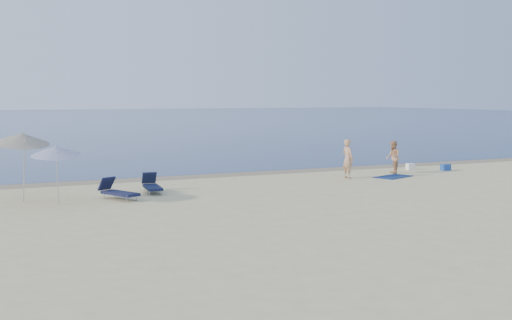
{
  "coord_description": "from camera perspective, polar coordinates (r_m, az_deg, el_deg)",
  "views": [
    {
      "loc": [
        -13.42,
        -8.13,
        3.62
      ],
      "look_at": [
        -2.4,
        16.0,
        1.0
      ],
      "focal_mm": 45.0,
      "sensor_mm": 36.0,
      "label": 1
    }
  ],
  "objects": [
    {
      "name": "blue_cooler",
      "position": [
        32.96,
        16.5,
        -0.62
      ],
      "size": [
        0.45,
        0.32,
        0.32
      ],
      "primitive_type": "cube",
      "rotation": [
        0.0,
        0.0,
        -0.01
      ],
      "color": "#1C459C",
      "rests_on": "ground"
    },
    {
      "name": "umbrella_near",
      "position": [
        22.52,
        -17.39,
        0.79
      ],
      "size": [
        1.97,
        1.99,
        2.12
      ],
      "rotation": [
        0.0,
        0.0,
        -0.24
      ],
      "color": "silver",
      "rests_on": "ground"
    },
    {
      "name": "wet_sand_strip",
      "position": [
        30.84,
        1.43,
        -1.1
      ],
      "size": [
        240.0,
        1.6,
        0.0
      ],
      "primitive_type": "cube",
      "color": "#847254",
      "rests_on": "ground"
    },
    {
      "name": "umbrella_far",
      "position": [
        23.66,
        -20.08,
        1.81
      ],
      "size": [
        2.26,
        2.28,
        2.56
      ],
      "rotation": [
        0.0,
        0.0,
        0.22
      ],
      "color": "silver",
      "rests_on": "ground"
    },
    {
      "name": "sea",
      "position": [
        109.02,
        -17.49,
        3.49
      ],
      "size": [
        240.0,
        160.0,
        0.01
      ],
      "primitive_type": "cube",
      "color": "#0B1D46",
      "rests_on": "ground"
    },
    {
      "name": "white_bag",
      "position": [
        32.85,
        13.55,
        -0.57
      ],
      "size": [
        0.39,
        0.34,
        0.31
      ],
      "primitive_type": "cube",
      "rotation": [
        0.0,
        0.0,
        -0.09
      ],
      "color": "white",
      "rests_on": "ground"
    },
    {
      "name": "beach_towel",
      "position": [
        29.68,
        12.1,
        -1.46
      ],
      "size": [
        2.09,
        1.63,
        0.03
      ],
      "primitive_type": "cube",
      "rotation": [
        0.0,
        0.0,
        0.38
      ],
      "color": "#0F224F",
      "rests_on": "ground"
    },
    {
      "name": "lounger_right",
      "position": [
        24.63,
        -9.23,
        -2.26
      ],
      "size": [
        0.69,
        1.7,
        0.73
      ],
      "rotation": [
        0.0,
        0.0,
        -0.09
      ],
      "color": "#141C39",
      "rests_on": "ground"
    },
    {
      "name": "person_right",
      "position": [
        30.87,
        12.09,
        0.25
      ],
      "size": [
        0.86,
        0.94,
        1.57
      ],
      "primitive_type": "imported",
      "rotation": [
        0.0,
        0.0,
        -2.02
      ],
      "color": "tan",
      "rests_on": "ground"
    },
    {
      "name": "person_left",
      "position": [
        28.77,
        8.16,
        0.11
      ],
      "size": [
        0.47,
        0.67,
        1.75
      ],
      "primitive_type": "imported",
      "rotation": [
        0.0,
        0.0,
        1.65
      ],
      "color": "tan",
      "rests_on": "ground"
    },
    {
      "name": "lounger_left",
      "position": [
        23.25,
        -12.18,
        -2.76
      ],
      "size": [
        1.26,
        1.78,
        0.76
      ],
      "rotation": [
        0.0,
        0.0,
        0.46
      ],
      "color": "#141838",
      "rests_on": "ground"
    }
  ]
}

